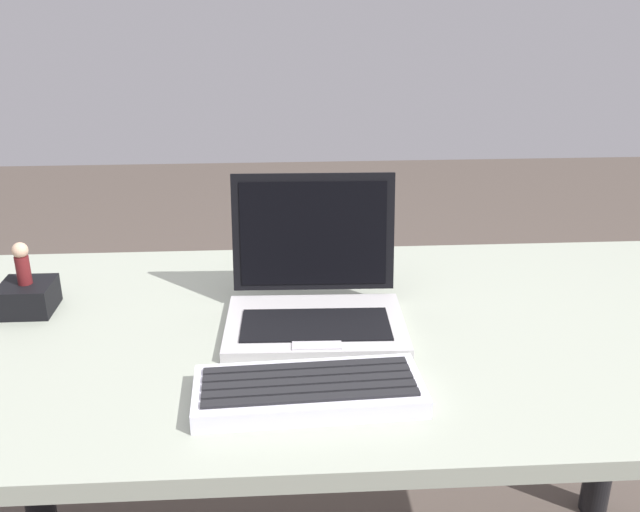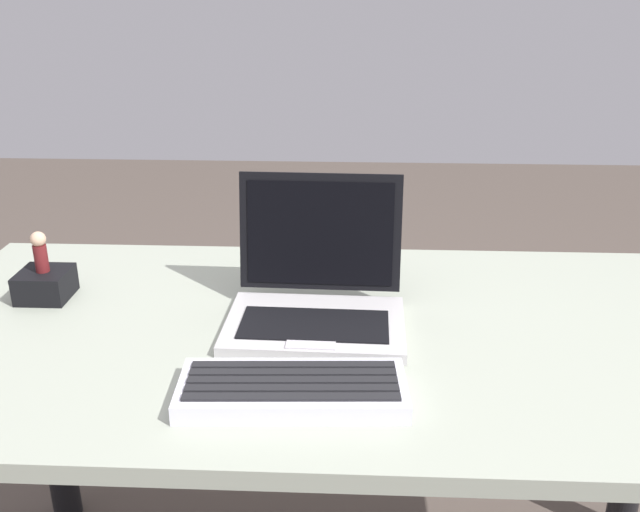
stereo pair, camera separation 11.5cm
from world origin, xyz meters
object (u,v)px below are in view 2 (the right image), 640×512
external_keyboard (292,389)px  figurine (40,250)px  figurine_stand (45,284)px  laptop_front (317,295)px

external_keyboard → figurine: size_ratio=4.25×
external_keyboard → figurine_stand: (-0.49, 0.32, 0.01)m
external_keyboard → figurine: figurine is taller
figurine_stand → figurine: bearing=0.0°
figurine → laptop_front: bearing=-8.1°
laptop_front → figurine_stand: bearing=171.9°
laptop_front → external_keyboard: laptop_front is taller
laptop_front → figurine_stand: size_ratio=3.38×
external_keyboard → laptop_front: bearing=84.9°
figurine_stand → figurine: size_ratio=1.17×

